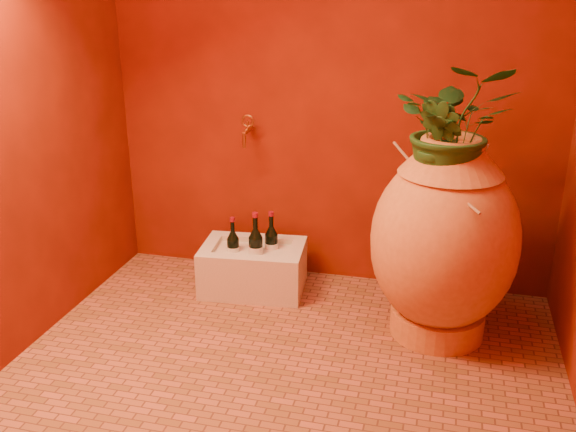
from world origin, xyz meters
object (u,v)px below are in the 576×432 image
(wine_bottle_a, at_px, (271,245))
(wine_bottle_c, at_px, (256,249))
(wine_bottle_b, at_px, (233,249))
(wall_tap, at_px, (247,129))
(amphora, at_px, (444,240))
(stone_basin, at_px, (253,269))

(wine_bottle_a, height_order, wine_bottle_c, wine_bottle_c)
(wine_bottle_b, height_order, wall_tap, wall_tap)
(amphora, distance_m, stone_basin, 1.12)
(amphora, bearing_deg, wine_bottle_a, 162.84)
(stone_basin, bearing_deg, amphora, -12.53)
(wall_tap, bearing_deg, wine_bottle_b, -95.04)
(stone_basin, relative_size, wine_bottle_c, 1.81)
(wine_bottle_b, bearing_deg, wall_tap, 84.96)
(wine_bottle_a, bearing_deg, wall_tap, 139.62)
(wine_bottle_a, xyz_separation_m, wine_bottle_b, (-0.20, -0.09, -0.01))
(stone_basin, bearing_deg, wine_bottle_b, -166.80)
(amphora, relative_size, wine_bottle_b, 3.46)
(wine_bottle_a, bearing_deg, wine_bottle_c, -126.66)
(wine_bottle_b, relative_size, wine_bottle_c, 0.88)
(wine_bottle_c, bearing_deg, amphora, -11.37)
(wine_bottle_a, bearing_deg, amphora, -17.16)
(wall_tap, bearing_deg, wine_bottle_c, -64.89)
(amphora, relative_size, wine_bottle_c, 3.03)
(stone_basin, height_order, wine_bottle_b, wine_bottle_b)
(wall_tap, bearing_deg, amphora, -21.55)
(stone_basin, distance_m, wine_bottle_a, 0.17)
(amphora, height_order, stone_basin, amphora)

